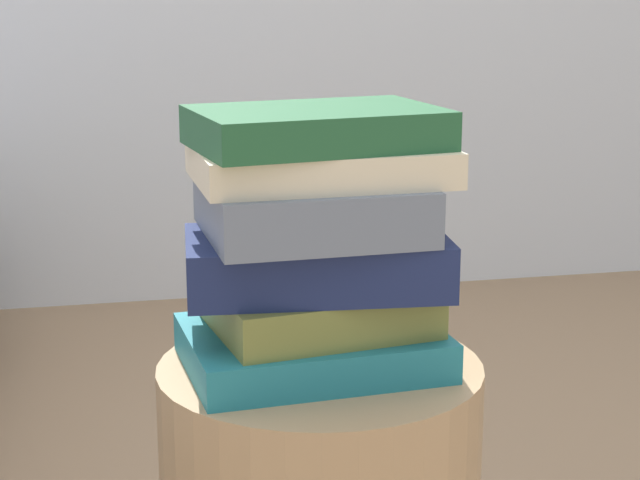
{
  "coord_description": "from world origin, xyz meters",
  "views": [
    {
      "loc": [
        -0.23,
        -1.1,
        0.94
      ],
      "look_at": [
        0.0,
        0.0,
        0.66
      ],
      "focal_mm": 60.67,
      "sensor_mm": 36.0,
      "label": 1
    }
  ],
  "objects_px": {
    "book_teal": "(312,347)",
    "book_navy": "(316,263)",
    "book_forest": "(317,128)",
    "book_olive": "(315,306)",
    "book_slate": "(313,208)",
    "book_cream": "(319,163)"
  },
  "relations": [
    {
      "from": "book_olive",
      "to": "book_cream",
      "type": "xyz_separation_m",
      "value": [
        0.0,
        -0.01,
        0.16
      ]
    },
    {
      "from": "book_forest",
      "to": "book_cream",
      "type": "bearing_deg",
      "value": 46.54
    },
    {
      "from": "book_slate",
      "to": "book_forest",
      "type": "distance_m",
      "value": 0.09
    },
    {
      "from": "book_teal",
      "to": "book_cream",
      "type": "bearing_deg",
      "value": -16.89
    },
    {
      "from": "book_teal",
      "to": "book_olive",
      "type": "bearing_deg",
      "value": 42.32
    },
    {
      "from": "book_teal",
      "to": "book_forest",
      "type": "distance_m",
      "value": 0.24
    },
    {
      "from": "book_olive",
      "to": "book_forest",
      "type": "xyz_separation_m",
      "value": [
        -0.0,
        -0.01,
        0.2
      ]
    },
    {
      "from": "book_teal",
      "to": "book_forest",
      "type": "bearing_deg",
      "value": -68.25
    },
    {
      "from": "book_olive",
      "to": "book_navy",
      "type": "relative_size",
      "value": 0.82
    },
    {
      "from": "book_slate",
      "to": "book_forest",
      "type": "height_order",
      "value": "book_forest"
    },
    {
      "from": "book_olive",
      "to": "book_navy",
      "type": "height_order",
      "value": "book_navy"
    },
    {
      "from": "book_olive",
      "to": "book_cream",
      "type": "relative_size",
      "value": 0.86
    },
    {
      "from": "book_teal",
      "to": "book_navy",
      "type": "height_order",
      "value": "book_navy"
    },
    {
      "from": "book_cream",
      "to": "book_olive",
      "type": "bearing_deg",
      "value": 117.68
    },
    {
      "from": "book_olive",
      "to": "book_cream",
      "type": "height_order",
      "value": "book_cream"
    },
    {
      "from": "book_slate",
      "to": "book_olive",
      "type": "bearing_deg",
      "value": 63.94
    },
    {
      "from": "book_olive",
      "to": "book_slate",
      "type": "xyz_separation_m",
      "value": [
        -0.0,
        -0.01,
        0.11
      ]
    },
    {
      "from": "book_cream",
      "to": "book_forest",
      "type": "xyz_separation_m",
      "value": [
        -0.0,
        -0.01,
        0.04
      ]
    },
    {
      "from": "book_teal",
      "to": "book_slate",
      "type": "distance_m",
      "value": 0.16
    },
    {
      "from": "book_teal",
      "to": "book_navy",
      "type": "distance_m",
      "value": 0.1
    },
    {
      "from": "book_navy",
      "to": "book_teal",
      "type": "bearing_deg",
      "value": 109.18
    },
    {
      "from": "book_navy",
      "to": "book_cream",
      "type": "xyz_separation_m",
      "value": [
        0.01,
        0.01,
        0.11
      ]
    }
  ]
}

